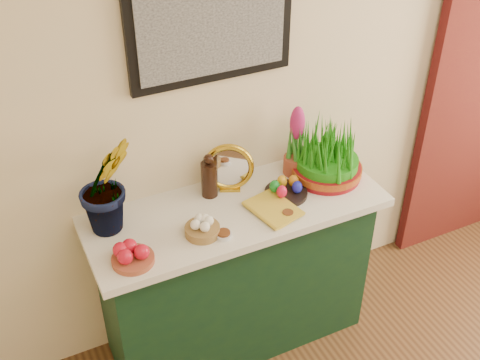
{
  "coord_description": "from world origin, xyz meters",
  "views": [
    {
      "loc": [
        -1.38,
        0.02,
        2.6
      ],
      "look_at": [
        -0.45,
        1.95,
        1.07
      ],
      "focal_mm": 45.0,
      "sensor_mm": 36.0,
      "label": 1
    }
  ],
  "objects_px": {
    "mirror": "(229,168)",
    "wheatgrass_sabzeh": "(328,155)",
    "sideboard": "(236,278)",
    "hyacinth_green": "(105,170)",
    "book": "(258,216)"
  },
  "relations": [
    {
      "from": "book",
      "to": "hyacinth_green",
      "type": "bearing_deg",
      "value": 146.64
    },
    {
      "from": "sideboard",
      "to": "book",
      "type": "distance_m",
      "value": 0.5
    },
    {
      "from": "sideboard",
      "to": "mirror",
      "type": "bearing_deg",
      "value": 77.01
    },
    {
      "from": "hyacinth_green",
      "to": "mirror",
      "type": "xyz_separation_m",
      "value": [
        0.58,
        0.04,
        -0.18
      ]
    },
    {
      "from": "sideboard",
      "to": "wheatgrass_sabzeh",
      "type": "distance_m",
      "value": 0.78
    },
    {
      "from": "sideboard",
      "to": "hyacinth_green",
      "type": "xyz_separation_m",
      "value": [
        -0.55,
        0.1,
        0.77
      ]
    },
    {
      "from": "mirror",
      "to": "sideboard",
      "type": "bearing_deg",
      "value": -102.99
    },
    {
      "from": "wheatgrass_sabzeh",
      "to": "mirror",
      "type": "bearing_deg",
      "value": 166.36
    },
    {
      "from": "mirror",
      "to": "wheatgrass_sabzeh",
      "type": "xyz_separation_m",
      "value": [
        0.48,
        -0.12,
        0.01
      ]
    },
    {
      "from": "sideboard",
      "to": "book",
      "type": "bearing_deg",
      "value": -68.1
    },
    {
      "from": "hyacinth_green",
      "to": "mirror",
      "type": "height_order",
      "value": "hyacinth_green"
    },
    {
      "from": "sideboard",
      "to": "hyacinth_green",
      "type": "distance_m",
      "value": 0.95
    },
    {
      "from": "mirror",
      "to": "book",
      "type": "distance_m",
      "value": 0.29
    },
    {
      "from": "sideboard",
      "to": "book",
      "type": "relative_size",
      "value": 5.45
    },
    {
      "from": "mirror",
      "to": "wheatgrass_sabzeh",
      "type": "height_order",
      "value": "wheatgrass_sabzeh"
    }
  ]
}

